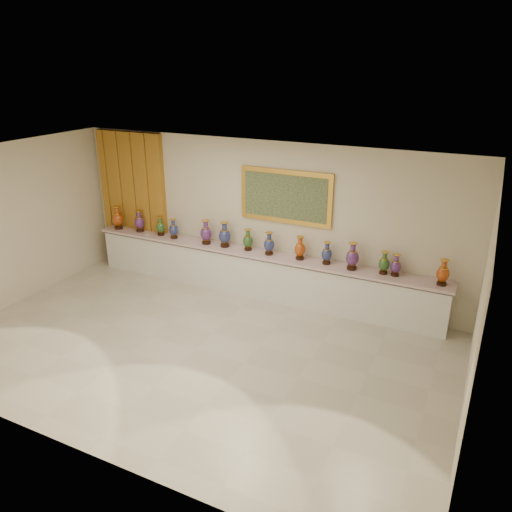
{
  "coord_description": "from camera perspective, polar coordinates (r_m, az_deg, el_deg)",
  "views": [
    {
      "loc": [
        3.9,
        -5.8,
        4.37
      ],
      "look_at": [
        0.26,
        1.7,
        1.06
      ],
      "focal_mm": 35.0,
      "sensor_mm": 36.0,
      "label": 1
    }
  ],
  "objects": [
    {
      "name": "vase_1",
      "position": [
        10.99,
        -13.18,
        3.79
      ],
      "size": [
        0.22,
        0.22,
        0.46
      ],
      "rotation": [
        0.0,
        0.0,
        0.02
      ],
      "color": "#32180D",
      "rests_on": "counter"
    },
    {
      "name": "vase_8",
      "position": [
        9.23,
        5.06,
        0.79
      ],
      "size": [
        0.26,
        0.26,
        0.45
      ],
      "rotation": [
        0.0,
        0.0,
        -0.31
      ],
      "color": "#32180D",
      "rests_on": "counter"
    },
    {
      "name": "vase_7",
      "position": [
        9.42,
        1.51,
        1.32
      ],
      "size": [
        0.25,
        0.25,
        0.44
      ],
      "rotation": [
        0.0,
        0.0,
        -0.28
      ],
      "color": "#32180D",
      "rests_on": "counter"
    },
    {
      "name": "vase_3",
      "position": [
        10.43,
        -9.39,
        2.99
      ],
      "size": [
        0.24,
        0.24,
        0.42
      ],
      "rotation": [
        0.0,
        0.0,
        -0.31
      ],
      "color": "#32180D",
      "rests_on": "counter"
    },
    {
      "name": "ground",
      "position": [
        8.25,
        -6.93,
        -10.54
      ],
      "size": [
        8.0,
        8.0,
        0.0
      ],
      "primitive_type": "plane",
      "color": "beige",
      "rests_on": "ground"
    },
    {
      "name": "vase_5",
      "position": [
        9.83,
        -3.6,
        2.34
      ],
      "size": [
        0.24,
        0.24,
        0.51
      ],
      "rotation": [
        0.0,
        0.0,
        0.03
      ],
      "color": "#32180D",
      "rests_on": "counter"
    },
    {
      "name": "vase_11",
      "position": [
        8.85,
        14.43,
        -0.87
      ],
      "size": [
        0.24,
        0.24,
        0.41
      ],
      "rotation": [
        0.0,
        0.0,
        -0.35
      ],
      "color": "#32180D",
      "rests_on": "counter"
    },
    {
      "name": "label_card",
      "position": [
        10.77,
        -12.36,
        2.35
      ],
      "size": [
        0.1,
        0.06,
        0.0
      ],
      "primitive_type": "cube",
      "color": "white",
      "rests_on": "counter"
    },
    {
      "name": "vase_12",
      "position": [
        8.82,
        15.69,
        -1.13
      ],
      "size": [
        0.19,
        0.19,
        0.39
      ],
      "rotation": [
        0.0,
        0.0,
        -0.04
      ],
      "color": "#32180D",
      "rests_on": "counter"
    },
    {
      "name": "vase_0",
      "position": [
        11.28,
        -15.52,
        4.13
      ],
      "size": [
        0.27,
        0.27,
        0.51
      ],
      "rotation": [
        0.0,
        0.0,
        -0.14
      ],
      "color": "#32180D",
      "rests_on": "counter"
    },
    {
      "name": "room",
      "position": [
        10.78,
        -11.45,
        6.22
      ],
      "size": [
        8.0,
        8.0,
        8.0
      ],
      "color": "beige",
      "rests_on": "ground"
    },
    {
      "name": "vase_13",
      "position": [
        8.7,
        20.59,
        -1.9
      ],
      "size": [
        0.27,
        0.27,
        0.45
      ],
      "rotation": [
        0.0,
        0.0,
        -0.35
      ],
      "color": "#32180D",
      "rests_on": "counter"
    },
    {
      "name": "vase_6",
      "position": [
        9.64,
        -0.92,
        1.75
      ],
      "size": [
        0.23,
        0.23,
        0.42
      ],
      "rotation": [
        0.0,
        0.0,
        0.17
      ],
      "color": "#32180D",
      "rests_on": "counter"
    },
    {
      "name": "counter",
      "position": [
        9.79,
        0.07,
        -2.05
      ],
      "size": [
        7.28,
        0.48,
        0.9
      ],
      "color": "white",
      "rests_on": "ground"
    },
    {
      "name": "vase_9",
      "position": [
        9.08,
        8.1,
        0.22
      ],
      "size": [
        0.25,
        0.25,
        0.42
      ],
      "rotation": [
        0.0,
        0.0,
        0.34
      ],
      "color": "#32180D",
      "rests_on": "counter"
    },
    {
      "name": "vase_10",
      "position": [
        8.9,
        10.96,
        -0.16
      ],
      "size": [
        0.29,
        0.29,
        0.5
      ],
      "rotation": [
        0.0,
        0.0,
        0.28
      ],
      "color": "#32180D",
      "rests_on": "counter"
    },
    {
      "name": "vase_4",
      "position": [
        10.01,
        -5.74,
        2.61
      ],
      "size": [
        0.23,
        0.23,
        0.5
      ],
      "rotation": [
        0.0,
        0.0,
        -0.01
      ],
      "color": "#32180D",
      "rests_on": "counter"
    },
    {
      "name": "vase_2",
      "position": [
        10.67,
        -10.86,
        3.27
      ],
      "size": [
        0.23,
        0.23,
        0.4
      ],
      "rotation": [
        0.0,
        0.0,
        -0.29
      ],
      "color": "#32180D",
      "rests_on": "counter"
    }
  ]
}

